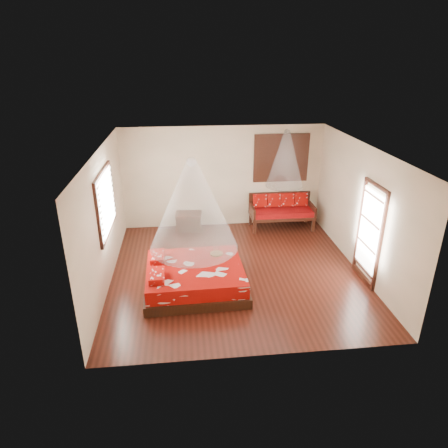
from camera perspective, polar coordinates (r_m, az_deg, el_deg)
The scene contains 10 objects.
room at distance 8.47m, azimuth 1.80°, elevation 1.45°, with size 5.54×5.54×2.84m.
bed at distance 8.40m, azimuth -4.26°, elevation -7.57°, with size 2.12×1.93×0.64m.
daybed at distance 11.27m, azimuth 8.18°, elevation 2.07°, with size 1.76×0.78×0.94m.
storage_chest at distance 11.11m, azimuth -5.05°, elevation 0.38°, with size 0.75×0.58×0.49m.
shutter_panel at distance 11.17m, azimuth 8.17°, elevation 9.30°, with size 1.52×0.06×1.32m.
window_left at distance 8.63m, azimuth -16.50°, elevation 3.02°, with size 0.10×1.74×1.34m.
glazed_door at distance 8.85m, azimuth 20.03°, elevation -1.36°, with size 0.08×1.02×2.16m.
wine_tray at distance 8.71m, azimuth -1.09°, elevation -3.99°, with size 0.28×0.28×0.22m.
mosquito_net_main at distance 7.71m, azimuth -4.48°, elevation 2.71°, with size 1.76×1.76×1.80m, color silver.
mosquito_net_daybed at distance 10.71m, azimuth 8.80°, elevation 9.22°, with size 0.99×0.99×1.50m, color silver.
Camera 1 is at (-1.11, -7.79, 4.54)m, focal length 32.00 mm.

